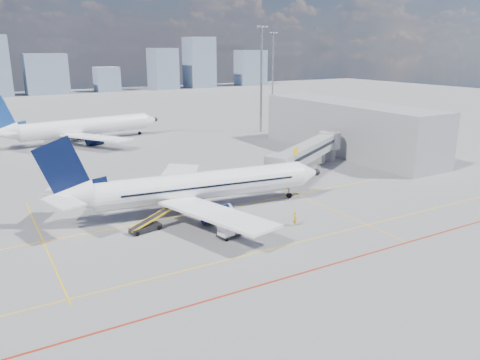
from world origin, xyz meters
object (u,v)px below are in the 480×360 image
Objects in this scene: second_aircraft at (79,128)px; cargo_dolly at (232,228)px; belt_loader at (146,227)px; baggage_tug at (243,223)px; main_aircraft at (193,187)px; ramp_worker at (295,219)px.

second_aircraft is 65.11m from cargo_dolly.
second_aircraft is 7.20× the size of belt_loader.
baggage_tug is (4.92, -63.74, -2.43)m from second_aircraft.
baggage_tug is 2.54m from cargo_dolly.
baggage_tug is 11.10m from belt_loader.
ramp_worker is at bearing -45.37° from main_aircraft.
main_aircraft is at bearing 116.03° from baggage_tug.
belt_loader is at bearing 76.15° from ramp_worker.
main_aircraft reaches higher than ramp_worker.
main_aircraft is at bearing 14.92° from belt_loader.
baggage_tug is 0.72× the size of cargo_dolly.
cargo_dolly is 2.07× the size of ramp_worker.
cargo_dolly is at bearing -81.67° from main_aircraft.
main_aircraft is at bearing -95.99° from second_aircraft.
baggage_tug is 6.22m from ramp_worker.
main_aircraft is at bearing 47.81° from ramp_worker.
belt_loader reaches higher than baggage_tug.
cargo_dolly is 9.96m from belt_loader.
main_aircraft reaches higher than cargo_dolly.
belt_loader is (-7.55, -3.64, -2.67)m from main_aircraft.
second_aircraft is 59.03m from belt_loader.
cargo_dolly is (-2.18, -1.28, 0.22)m from baggage_tug.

